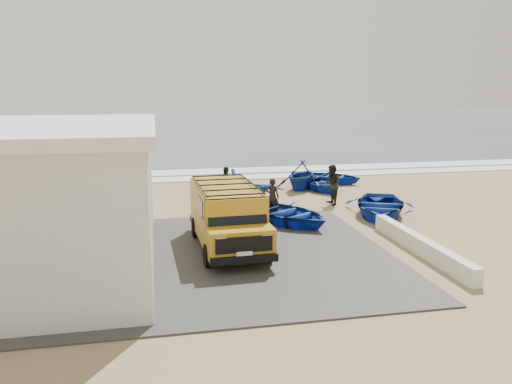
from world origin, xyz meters
TOP-DOWN VIEW (x-y plane):
  - ground at (0.00, 0.00)m, footprint 160.00×160.00m
  - slab at (-2.00, -2.00)m, footprint 12.00×10.00m
  - ocean at (0.00, 56.00)m, footprint 180.00×88.00m
  - surf_line at (0.00, 12.00)m, footprint 180.00×1.60m
  - surf_wash at (0.00, 14.50)m, footprint 180.00×2.20m
  - building at (-7.50, -2.00)m, footprint 8.40×9.40m
  - parapet at (5.00, -3.00)m, footprint 0.35×6.00m
  - van at (-1.05, -1.14)m, footprint 2.19×5.11m
  - boat_near_left at (1.63, 1.39)m, footprint 4.57×4.94m
  - boat_near_right at (5.84, 1.85)m, footprint 4.46×5.05m
  - boat_mid_left at (0.31, 5.02)m, footprint 3.29×2.87m
  - boat_mid_right at (5.19, 7.53)m, footprint 2.72×3.59m
  - boat_far_left at (4.20, 7.90)m, footprint 3.76×3.88m
  - boat_far_right at (6.39, 9.30)m, footprint 4.19×4.00m
  - fisherman_front at (1.45, 2.88)m, footprint 0.69×0.61m
  - fisherman_middle at (4.55, 4.18)m, footprint 0.73×0.92m
  - fisherman_back at (-0.12, 5.78)m, footprint 0.90×1.04m

SIDE VIEW (x-z plane):
  - ground at x=0.00m, z-range 0.00..0.00m
  - ocean at x=0.00m, z-range 0.00..0.01m
  - surf_wash at x=0.00m, z-range 0.00..0.04m
  - slab at x=-2.00m, z-range 0.00..0.05m
  - surf_line at x=0.00m, z-range 0.00..0.06m
  - parapet at x=5.00m, z-range 0.00..0.55m
  - boat_mid_right at x=5.19m, z-range 0.00..0.70m
  - boat_far_right at x=6.39m, z-range 0.00..0.71m
  - boat_near_left at x=1.63m, z-range 0.00..0.83m
  - boat_near_right at x=5.84m, z-range 0.00..0.87m
  - boat_far_left at x=4.20m, z-range 0.00..1.56m
  - fisherman_front at x=1.45m, z-range 0.00..1.58m
  - fisherman_back at x=-0.12m, z-range 0.00..1.68m
  - boat_mid_left at x=0.31m, z-range 0.00..1.68m
  - fisherman_middle at x=4.55m, z-range 0.00..1.86m
  - van at x=-1.05m, z-range 0.08..2.24m
  - building at x=-7.50m, z-range 0.01..4.31m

